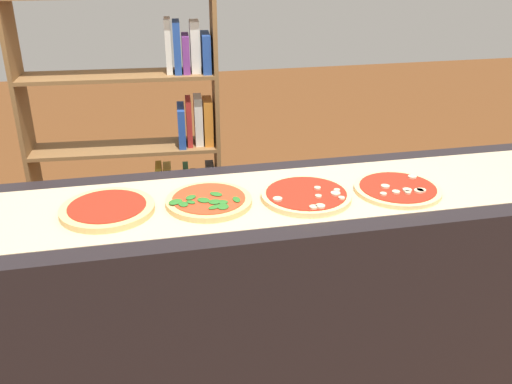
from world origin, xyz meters
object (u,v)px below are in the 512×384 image
Objects in this scene: pizza_plain_0 at (107,209)px; pizza_mushroom_2 at (306,195)px; bookshelf at (152,149)px; pizza_spinach_1 at (209,201)px; pizza_mushroom_3 at (398,189)px.

pizza_plain_0 is 0.62m from pizza_mushroom_2.
pizza_mushroom_2 is 1.24m from bookshelf.
pizza_mushroom_2 reaches higher than pizza_plain_0.
pizza_spinach_1 is at bearing -82.73° from bookshelf.
pizza_mushroom_3 is at bearing -56.40° from bookshelf.
pizza_mushroom_3 is 0.19× the size of bookshelf.
pizza_mushroom_3 is (0.31, -0.01, -0.00)m from pizza_mushroom_2.
bookshelf is (-0.45, 1.14, -0.22)m from pizza_mushroom_2.
bookshelf is at bearing 81.36° from pizza_plain_0.
pizza_mushroom_2 is 0.20× the size of bookshelf.
bookshelf is at bearing 111.72° from pizza_mushroom_2.
pizza_plain_0 is at bearing 178.27° from pizza_spinach_1.
pizza_spinach_1 is 1.14m from bookshelf.
pizza_mushroom_3 is at bearing -3.27° from pizza_spinach_1.
pizza_mushroom_3 is at bearing -2.76° from pizza_plain_0.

